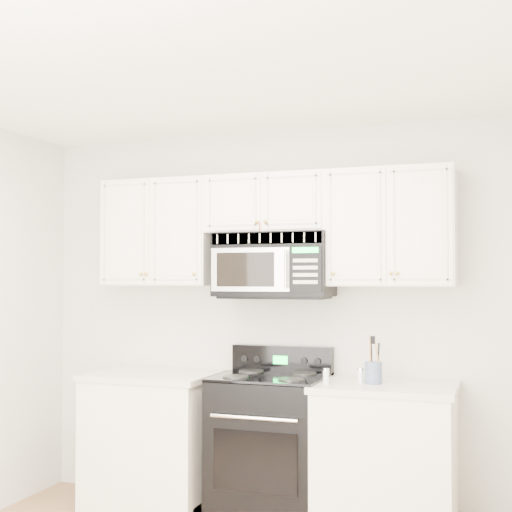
% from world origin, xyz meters
% --- Properties ---
extents(room, '(3.51, 3.51, 2.61)m').
position_xyz_m(room, '(0.00, 0.00, 1.30)').
color(room, '#875F4B').
rests_on(room, ground).
extents(base_cabinet_left, '(0.86, 0.65, 0.92)m').
position_xyz_m(base_cabinet_left, '(-0.80, 1.44, 0.43)').
color(base_cabinet_left, white).
rests_on(base_cabinet_left, ground).
extents(base_cabinet_right, '(0.86, 0.65, 0.92)m').
position_xyz_m(base_cabinet_right, '(0.80, 1.44, 0.43)').
color(base_cabinet_right, white).
rests_on(base_cabinet_right, ground).
extents(range, '(0.71, 0.65, 1.11)m').
position_xyz_m(range, '(0.05, 1.45, 0.48)').
color(range, black).
rests_on(range, ground).
extents(upper_cabinets, '(2.44, 0.37, 0.75)m').
position_xyz_m(upper_cabinets, '(-0.00, 1.58, 1.93)').
color(upper_cabinets, white).
rests_on(upper_cabinets, ground).
extents(microwave, '(0.77, 0.44, 0.43)m').
position_xyz_m(microwave, '(0.04, 1.55, 1.66)').
color(microwave, black).
rests_on(microwave, ground).
extents(utensil_crock, '(0.11, 0.11, 0.29)m').
position_xyz_m(utensil_crock, '(0.73, 1.41, 0.99)').
color(utensil_crock, slate).
rests_on(utensil_crock, base_cabinet_right).
extents(shaker_salt, '(0.04, 0.04, 0.09)m').
position_xyz_m(shaker_salt, '(0.45, 1.33, 0.97)').
color(shaker_salt, silver).
rests_on(shaker_salt, base_cabinet_right).
extents(shaker_pepper, '(0.04, 0.04, 0.09)m').
position_xyz_m(shaker_pepper, '(0.65, 1.42, 0.97)').
color(shaker_pepper, silver).
rests_on(shaker_pepper, base_cabinet_right).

